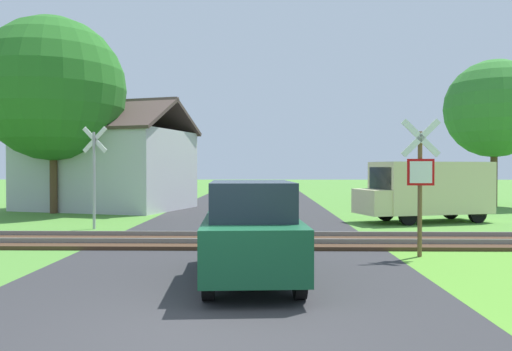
% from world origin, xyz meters
% --- Properties ---
extents(ground_plane, '(160.00, 160.00, 0.00)m').
position_xyz_m(ground_plane, '(0.00, 0.00, 0.00)').
color(ground_plane, '#4C8433').
extents(road_asphalt, '(7.46, 80.00, 0.01)m').
position_xyz_m(road_asphalt, '(0.00, 2.00, 0.00)').
color(road_asphalt, '#2D2D30').
rests_on(road_asphalt, ground).
extents(rail_track, '(60.00, 2.60, 0.22)m').
position_xyz_m(rail_track, '(0.00, 7.21, 0.06)').
color(rail_track, '#422D1E').
rests_on(rail_track, ground).
extents(stop_sign_near, '(0.88, 0.16, 3.13)m').
position_xyz_m(stop_sign_near, '(4.27, 5.16, 1.78)').
color(stop_sign_near, brown).
rests_on(stop_sign_near, ground).
extents(crossing_sign_far, '(0.87, 0.20, 3.39)m').
position_xyz_m(crossing_sign_far, '(-4.89, 10.20, 1.96)').
color(crossing_sign_far, '#9E9EA5').
rests_on(crossing_sign_far, ground).
extents(house, '(8.93, 7.51, 5.36)m').
position_xyz_m(house, '(-7.03, 18.26, 2.04)').
color(house, '#B7B7BC').
rests_on(house, ground).
extents(tree_left, '(6.34, 6.34, 8.69)m').
position_xyz_m(tree_left, '(-8.65, 15.82, 5.51)').
color(tree_left, '#513823').
rests_on(tree_left, ground).
extents(tree_far, '(5.04, 5.04, 7.62)m').
position_xyz_m(tree_far, '(12.65, 19.95, 5.09)').
color(tree_far, '#513823').
rests_on(tree_far, ground).
extents(mail_truck, '(5.22, 3.11, 2.24)m').
position_xyz_m(mail_truck, '(6.79, 12.53, 1.24)').
color(mail_truck, beige).
rests_on(mail_truck, ground).
extents(parked_car, '(1.90, 4.10, 1.78)m').
position_xyz_m(parked_car, '(0.51, 2.76, 0.89)').
color(parked_car, '#144C2D').
rests_on(parked_car, ground).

